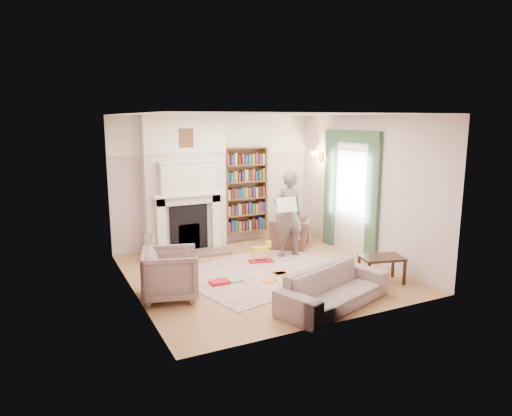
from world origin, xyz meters
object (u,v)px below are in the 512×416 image
rocking_horse (260,252)px  armchair_left (171,274)px  bookcase (245,190)px  man_reading (288,214)px  paraffin_heater (151,248)px  sofa (334,287)px  coffee_table (381,269)px  armchair_reading (292,232)px

rocking_horse → armchair_left: bearing=-141.9°
bookcase → armchair_left: bearing=-134.0°
man_reading → paraffin_heater: man_reading is taller
sofa → rocking_horse: 2.32m
armchair_left → coffee_table: (3.38, -0.90, -0.16)m
armchair_left → paraffin_heater: (0.15, 1.95, -0.11)m
bookcase → armchair_left: 3.58m
coffee_table → sofa: bearing=-146.5°
rocking_horse → coffee_table: bearing=-41.2°
armchair_left → coffee_table: size_ratio=1.21×
armchair_reading → rocking_horse: armchair_reading is taller
man_reading → paraffin_heater: 2.77m
paraffin_heater → bookcase: bearing=13.9°
bookcase → sofa: bearing=-95.1°
bookcase → rocking_horse: (-0.40, -1.55, -0.96)m
sofa → man_reading: bearing=56.5°
armchair_reading → rocking_horse: 1.37m
paraffin_heater → man_reading: bearing=-18.0°
bookcase → man_reading: 1.46m
coffee_table → man_reading: bearing=122.4°
bookcase → armchair_reading: bearing=-47.0°
man_reading → coffee_table: 2.21m
bookcase → sofa: 3.99m
rocking_horse → armchair_reading: bearing=46.2°
armchair_reading → coffee_table: bearing=43.4°
rocking_horse → man_reading: bearing=25.4°
armchair_reading → coffee_table: armchair_reading is taller
armchair_reading → paraffin_heater: bearing=-55.6°
coffee_table → bookcase: bearing=119.9°
armchair_left → coffee_table: armchair_left is taller
coffee_table → rocking_horse: bearing=140.3°
man_reading → paraffin_heater: size_ratio=3.16×
man_reading → rocking_horse: man_reading is taller
sofa → man_reading: (0.64, 2.47, 0.59)m
armchair_left → man_reading: bearing=-52.3°
armchair_reading → sofa: bearing=19.2°
armchair_reading → coffee_table: (0.21, -2.61, -0.09)m
sofa → coffee_table: bearing=0.3°
bookcase → man_reading: bookcase is taller
sofa → coffee_table: size_ratio=2.73×
armchair_left → man_reading: man_reading is taller
sofa → rocking_horse: bearing=72.3°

